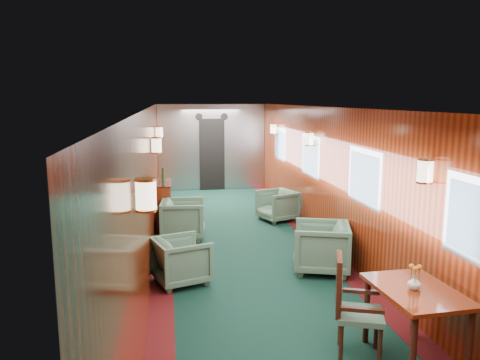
{
  "coord_description": "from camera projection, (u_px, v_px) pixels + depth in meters",
  "views": [
    {
      "loc": [
        -1.22,
        -7.12,
        2.53
      ],
      "look_at": [
        0.0,
        0.75,
        1.15
      ],
      "focal_mm": 35.0,
      "sensor_mm": 36.0,
      "label": 1
    }
  ],
  "objects": [
    {
      "name": "flower_vase",
      "position": [
        414.0,
        283.0,
        4.43
      ],
      "size": [
        0.16,
        0.16,
        0.13
      ],
      "primitive_type": "imported",
      "rotation": [
        0.0,
        0.0,
        0.25
      ],
      "color": "beige",
      "rests_on": "dining_table"
    },
    {
      "name": "windows_right",
      "position": [
        333.0,
        165.0,
        7.77
      ],
      "size": [
        0.02,
        8.6,
        0.8
      ],
      "color": "silver",
      "rests_on": "ground"
    },
    {
      "name": "armchair_right_far",
      "position": [
        277.0,
        205.0,
        9.83
      ],
      "size": [
        0.91,
        0.9,
        0.65
      ],
      "primitive_type": "imported",
      "rotation": [
        0.0,
        0.0,
        -1.21
      ],
      "color": "#1D4435",
      "rests_on": "ground"
    },
    {
      "name": "bulkhead",
      "position": [
        212.0,
        148.0,
        13.1
      ],
      "size": [
        2.98,
        0.17,
        2.39
      ],
      "color": "#A0A1A6",
      "rests_on": "ground"
    },
    {
      "name": "armchair_left_near",
      "position": [
        182.0,
        260.0,
        6.48
      ],
      "size": [
        0.9,
        0.88,
        0.65
      ],
      "primitive_type": "imported",
      "rotation": [
        0.0,
        0.0,
        1.89
      ],
      "color": "#1D4435",
      "rests_on": "ground"
    },
    {
      "name": "armchair_left_far",
      "position": [
        183.0,
        219.0,
        8.57
      ],
      "size": [
        0.85,
        0.83,
        0.72
      ],
      "primitive_type": "imported",
      "rotation": [
        0.0,
        0.0,
        1.49
      ],
      "color": "#1D4435",
      "rests_on": "ground"
    },
    {
      "name": "room",
      "position": [
        247.0,
        157.0,
        7.27
      ],
      "size": [
        12.0,
        12.1,
        2.4
      ],
      "color": "#0C2D23",
      "rests_on": "ground"
    },
    {
      "name": "credenza",
      "position": [
        163.0,
        204.0,
        9.32
      ],
      "size": [
        0.32,
        1.02,
        1.19
      ],
      "color": "maroon",
      "rests_on": "ground"
    },
    {
      "name": "wall_sconces",
      "position": [
        242.0,
        144.0,
        7.79
      ],
      "size": [
        2.97,
        7.97,
        0.25
      ],
      "color": "#FFEEC6",
      "rests_on": "ground"
    },
    {
      "name": "armchair_right_near",
      "position": [
        321.0,
        247.0,
        6.92
      ],
      "size": [
        1.01,
        0.99,
        0.74
      ],
      "primitive_type": "imported",
      "rotation": [
        0.0,
        0.0,
        -1.87
      ],
      "color": "#1D4435",
      "rests_on": "ground"
    },
    {
      "name": "side_chair",
      "position": [
        350.0,
        303.0,
        4.6
      ],
      "size": [
        0.57,
        0.59,
        1.03
      ],
      "rotation": [
        0.0,
        0.0,
        -0.34
      ],
      "color": "#1D4435",
      "rests_on": "ground"
    },
    {
      "name": "dining_table",
      "position": [
        416.0,
        300.0,
        4.48
      ],
      "size": [
        0.75,
        1.03,
        0.75
      ],
      "rotation": [
        0.0,
        0.0,
        0.06
      ],
      "color": "maroon",
      "rests_on": "ground"
    }
  ]
}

